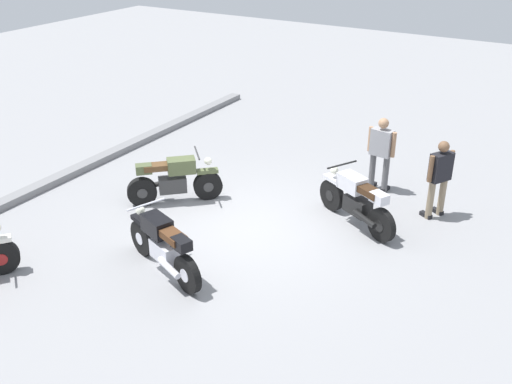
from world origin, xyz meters
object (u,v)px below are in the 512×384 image
Objects in this scene: person_in_black_shirt at (439,175)px; person_in_gray_shirt at (381,150)px; motorcycle_olive_vintage at (174,180)px; motorcycle_silver_cruiser at (356,200)px; motorcycle_black_cruiser at (163,245)px.

person_in_gray_shirt is at bearing 6.33° from person_in_black_shirt.
person_in_black_shirt reaches higher than motorcycle_olive_vintage.
motorcycle_silver_cruiser is 1.69m from person_in_black_shirt.
person_in_gray_shirt reaches higher than motorcycle_olive_vintage.
person_in_black_shirt is at bearing -107.37° from motorcycle_black_cruiser.
person_in_gray_shirt reaches higher than motorcycle_black_cruiser.
person_in_black_shirt is (4.28, -3.31, 0.37)m from motorcycle_black_cruiser.
motorcycle_silver_cruiser is at bearing -27.75° from motorcycle_olive_vintage.
motorcycle_silver_cruiser is 1.20× the size of person_in_black_shirt.
motorcycle_black_cruiser is 1.32× the size of motorcycle_olive_vintage.
person_in_gray_shirt reaches higher than motorcycle_silver_cruiser.
motorcycle_black_cruiser is at bearing 84.09° from motorcycle_silver_cruiser.
motorcycle_black_cruiser is 1.05× the size of motorcycle_silver_cruiser.
person_in_black_shirt is (1.12, -1.21, 0.37)m from motorcycle_silver_cruiser.
person_in_gray_shirt reaches higher than person_in_black_shirt.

